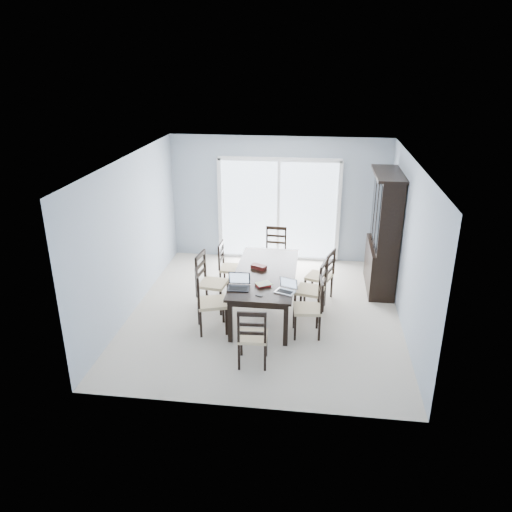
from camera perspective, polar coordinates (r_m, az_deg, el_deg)
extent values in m
plane|color=beige|center=(8.58, 1.04, -6.42)|extent=(5.00, 5.00, 0.00)
plane|color=white|center=(7.70, 1.17, 10.87)|extent=(5.00, 5.00, 0.00)
cube|color=#94A1B0|center=(10.42, 2.61, 6.46)|extent=(4.50, 0.02, 2.60)
cube|color=#94A1B0|center=(8.57, -14.04, 2.36)|extent=(0.02, 5.00, 2.60)
cube|color=#94A1B0|center=(8.14, 17.06, 0.98)|extent=(0.02, 5.00, 2.60)
cube|color=gray|center=(11.79, 2.91, 1.42)|extent=(4.50, 2.00, 0.10)
cube|color=#99999E|center=(12.54, 3.33, 5.58)|extent=(4.50, 0.06, 1.10)
cube|color=black|center=(8.26, 1.07, -1.96)|extent=(1.00, 2.20, 0.04)
cube|color=black|center=(8.29, 1.07, -2.34)|extent=(0.88, 2.08, 0.10)
cube|color=black|center=(7.60, -2.96, -7.49)|extent=(0.07, 0.07, 0.69)
cube|color=black|center=(7.51, 3.42, -7.89)|extent=(0.07, 0.07, 0.69)
cube|color=black|center=(9.37, -0.83, -1.52)|extent=(0.07, 0.07, 0.69)
cube|color=black|center=(9.30, 4.31, -1.78)|extent=(0.07, 0.07, 0.69)
cube|color=black|center=(9.57, 13.96, -1.18)|extent=(0.45, 1.30, 0.85)
cube|color=black|center=(9.21, 14.75, 4.97)|extent=(0.38, 1.30, 1.30)
cube|color=black|center=(9.04, 14.97, 9.07)|extent=(0.50, 1.38, 0.05)
cube|color=black|center=(8.79, 13.79, 4.25)|extent=(0.02, 0.36, 1.18)
cube|color=black|center=(9.19, 13.54, 5.04)|extent=(0.02, 0.36, 1.18)
cube|color=black|center=(9.59, 13.31, 5.76)|extent=(0.02, 0.36, 1.18)
cube|color=silver|center=(10.47, 2.58, 5.12)|extent=(2.40, 0.02, 2.10)
cube|color=white|center=(10.19, 2.68, 10.97)|extent=(2.52, 0.05, 0.08)
cube|color=white|center=(10.45, 2.57, 5.09)|extent=(0.06, 0.05, 2.10)
cube|color=white|center=(10.80, 2.48, -0.12)|extent=(2.52, 0.05, 0.05)
cube|color=black|center=(8.16, -6.55, -6.40)|extent=(0.05, 0.05, 0.45)
cube|color=black|center=(7.81, -6.32, -7.76)|extent=(0.05, 0.05, 0.45)
cube|color=black|center=(8.19, -3.77, -6.19)|extent=(0.05, 0.05, 0.45)
cube|color=black|center=(7.84, -3.41, -7.53)|extent=(0.05, 0.05, 0.45)
cube|color=beige|center=(7.88, -5.07, -5.36)|extent=(0.55, 0.55, 0.05)
cube|color=black|center=(8.86, -5.65, -3.96)|extent=(0.04, 0.04, 0.45)
cube|color=black|center=(8.53, -6.56, -5.07)|extent=(0.04, 0.04, 0.45)
cube|color=black|center=(8.74, -3.22, -4.26)|extent=(0.04, 0.04, 0.45)
cube|color=black|center=(8.41, -4.04, -5.40)|extent=(0.04, 0.04, 0.45)
cube|color=beige|center=(8.52, -4.92, -3.17)|extent=(0.49, 0.49, 0.05)
cube|color=black|center=(9.49, -3.61, -2.18)|extent=(0.03, 0.03, 0.41)
cube|color=black|center=(9.17, -4.08, -3.09)|extent=(0.03, 0.03, 0.41)
cube|color=black|center=(9.43, -1.46, -2.31)|extent=(0.03, 0.03, 0.41)
cube|color=black|center=(9.11, -1.85, -3.24)|extent=(0.03, 0.03, 0.41)
cube|color=beige|center=(9.20, -2.78, -1.40)|extent=(0.41, 0.41, 0.05)
cube|color=black|center=(7.75, 7.25, -8.21)|extent=(0.04, 0.04, 0.42)
cube|color=black|center=(8.07, 7.00, -6.89)|extent=(0.04, 0.04, 0.42)
cube|color=black|center=(7.72, 4.49, -8.22)|extent=(0.04, 0.04, 0.42)
cube|color=black|center=(8.04, 4.35, -6.89)|extent=(0.04, 0.04, 0.42)
cube|color=beige|center=(7.78, 5.84, -6.04)|extent=(0.45, 0.45, 0.05)
cube|color=black|center=(8.22, 7.09, -6.21)|extent=(0.04, 0.04, 0.44)
cube|color=black|center=(8.56, 7.69, -5.04)|extent=(0.04, 0.04, 0.44)
cube|color=black|center=(8.30, 4.47, -5.81)|extent=(0.04, 0.04, 0.44)
cube|color=black|center=(8.64, 5.17, -4.67)|extent=(0.04, 0.04, 0.44)
cube|color=beige|center=(8.32, 6.17, -3.92)|extent=(0.51, 0.51, 0.05)
cube|color=black|center=(8.78, 7.86, -4.41)|extent=(0.04, 0.04, 0.42)
cube|color=black|center=(9.10, 8.63, -3.47)|extent=(0.04, 0.04, 0.42)
cube|color=black|center=(8.89, 5.61, -3.95)|extent=(0.04, 0.04, 0.42)
cube|color=black|center=(9.21, 6.45, -3.05)|extent=(0.04, 0.04, 0.42)
cube|color=beige|center=(8.90, 7.21, -2.36)|extent=(0.52, 0.52, 0.05)
cube|color=black|center=(7.04, -1.95, -11.46)|extent=(0.04, 0.04, 0.41)
cube|color=black|center=(7.02, 1.04, -11.57)|extent=(0.04, 0.04, 0.41)
cube|color=black|center=(7.34, -1.67, -9.91)|extent=(0.04, 0.04, 0.41)
cube|color=black|center=(7.32, 1.18, -10.01)|extent=(0.04, 0.04, 0.41)
cube|color=beige|center=(7.06, -0.36, -9.17)|extent=(0.42, 0.42, 0.05)
cube|color=black|center=(10.06, 3.34, -0.70)|extent=(0.04, 0.04, 0.42)
cube|color=black|center=(10.11, 1.24, -0.55)|extent=(0.04, 0.04, 0.42)
cube|color=black|center=(9.72, 3.05, -1.53)|extent=(0.04, 0.04, 0.42)
cube|color=black|center=(9.77, 0.87, -1.37)|extent=(0.04, 0.04, 0.42)
cube|color=beige|center=(9.82, 2.14, 0.24)|extent=(0.44, 0.44, 0.05)
cube|color=black|center=(7.66, -2.03, -3.73)|extent=(0.35, 0.25, 0.02)
cube|color=silver|center=(7.61, -2.04, -2.94)|extent=(0.30, 0.05, 0.18)
cube|color=#B1B1B4|center=(7.57, 3.34, -4.10)|extent=(0.35, 0.30, 0.02)
cube|color=silver|center=(7.53, 3.36, -3.41)|extent=(0.25, 0.13, 0.16)
cube|color=maroon|center=(7.77, 0.80, -3.30)|extent=(0.26, 0.24, 0.03)
cube|color=gold|center=(7.76, 0.87, -3.17)|extent=(0.29, 0.28, 0.01)
cube|color=black|center=(7.45, 0.34, -4.54)|extent=(0.11, 0.09, 0.01)
cube|color=#480E10|center=(8.37, 0.32, -1.25)|extent=(0.28, 0.22, 0.06)
cube|color=maroon|center=(11.60, 1.51, 3.83)|extent=(2.01, 1.82, 0.94)
cube|color=#969696|center=(11.45, 1.53, 6.21)|extent=(2.06, 1.87, 0.06)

